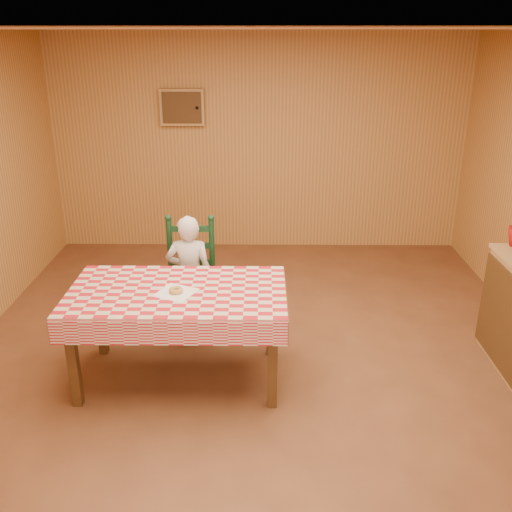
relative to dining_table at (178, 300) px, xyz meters
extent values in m
plane|color=brown|center=(0.59, 0.05, -0.69)|extent=(6.00, 6.00, 0.00)
cube|color=#C18945|center=(0.59, 3.05, 0.61)|extent=(5.00, 0.10, 2.60)
cube|color=#AD7240|center=(0.59, 0.05, 1.91)|extent=(5.00, 6.00, 0.10)
cube|color=tan|center=(-0.31, 2.99, 1.06)|extent=(0.52, 0.08, 0.42)
cube|color=#503115|center=(-0.31, 2.94, 1.06)|extent=(0.46, 0.02, 0.36)
sphere|color=black|center=(-0.13, 2.93, 1.06)|extent=(0.04, 0.04, 0.04)
cube|color=#503115|center=(0.00, 0.00, 0.03)|extent=(1.60, 0.90, 0.06)
cube|color=#503115|center=(-0.72, -0.37, -0.34)|extent=(0.07, 0.07, 0.69)
cube|color=#503115|center=(0.72, -0.37, -0.34)|extent=(0.07, 0.07, 0.69)
cube|color=#503115|center=(-0.72, 0.37, -0.34)|extent=(0.07, 0.07, 0.69)
cube|color=#503115|center=(0.72, 0.37, -0.34)|extent=(0.07, 0.07, 0.69)
cube|color=red|center=(0.00, 0.00, 0.07)|extent=(1.64, 0.94, 0.02)
cube|color=red|center=(0.00, -0.47, -0.03)|extent=(1.64, 0.02, 0.18)
cube|color=red|center=(0.00, 0.47, -0.03)|extent=(1.64, 0.02, 0.18)
cube|color=#2D612C|center=(-0.82, 0.00, -0.03)|extent=(0.02, 0.94, 0.18)
cube|color=#2D612C|center=(0.82, 0.00, -0.03)|extent=(0.02, 0.94, 0.18)
cube|color=#103218|center=(0.00, 0.73, -0.26)|extent=(0.44, 0.40, 0.04)
cylinder|color=#103218|center=(-0.19, 0.56, -0.48)|extent=(0.04, 0.04, 0.41)
cylinder|color=#103218|center=(0.19, 0.56, -0.48)|extent=(0.04, 0.04, 0.41)
cylinder|color=#103218|center=(-0.19, 0.90, -0.48)|extent=(0.04, 0.04, 0.41)
cylinder|color=#103218|center=(0.19, 0.90, -0.48)|extent=(0.04, 0.04, 0.41)
cylinder|color=#103218|center=(-0.19, 0.90, 0.06)|extent=(0.05, 0.05, 0.60)
sphere|color=#103218|center=(-0.19, 0.90, 0.36)|extent=(0.06, 0.06, 0.06)
cylinder|color=#103218|center=(0.19, 0.90, 0.06)|extent=(0.05, 0.05, 0.60)
sphere|color=#103218|center=(0.19, 0.90, 0.36)|extent=(0.06, 0.06, 0.06)
cube|color=#103218|center=(0.00, 0.90, -0.06)|extent=(0.38, 0.03, 0.05)
cube|color=#103218|center=(0.00, 0.90, 0.10)|extent=(0.38, 0.03, 0.05)
cube|color=#103218|center=(0.00, 0.90, 0.26)|extent=(0.38, 0.03, 0.05)
imported|color=silver|center=(0.00, 0.73, -0.13)|extent=(0.41, 0.27, 1.12)
cube|color=white|center=(0.00, -0.05, 0.08)|extent=(0.34, 0.34, 0.00)
torus|color=gold|center=(0.00, -0.05, 0.10)|extent=(0.12, 0.12, 0.04)
cube|color=#503115|center=(2.56, -0.01, -0.24)|extent=(0.02, 1.20, 0.80)
camera|label=1|loc=(0.64, -3.90, 1.91)|focal=40.00mm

